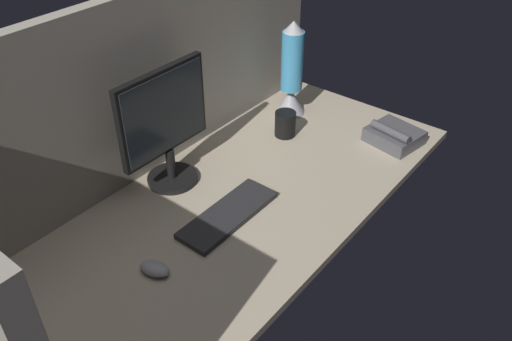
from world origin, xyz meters
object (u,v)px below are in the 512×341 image
(monitor, at_px, (165,124))
(mouse, at_px, (155,268))
(mug_black_travel, at_px, (285,124))
(lava_lamp, at_px, (292,76))
(keyboard, at_px, (228,215))
(desk_phone, at_px, (394,136))

(monitor, relative_size, mouse, 4.46)
(mug_black_travel, xyz_separation_m, lava_lamp, (0.16, 0.09, 0.12))
(monitor, height_order, keyboard, monitor)
(monitor, relative_size, mug_black_travel, 4.15)
(mouse, distance_m, lava_lamp, 1.05)
(mouse, xyz_separation_m, desk_phone, (1.07, -0.22, 0.01))
(mug_black_travel, height_order, lava_lamp, lava_lamp)
(keyboard, height_order, lava_lamp, lava_lamp)
(lava_lamp, bearing_deg, mouse, -166.88)
(monitor, bearing_deg, desk_phone, -35.51)
(mouse, height_order, desk_phone, desk_phone)
(keyboard, bearing_deg, mug_black_travel, 16.14)
(desk_phone, bearing_deg, keyboard, 163.67)
(keyboard, relative_size, lava_lamp, 0.91)
(mouse, xyz_separation_m, lava_lamp, (1.01, 0.23, 0.15))
(monitor, xyz_separation_m, mug_black_travel, (0.50, -0.14, -0.18))
(monitor, height_order, lava_lamp, monitor)
(monitor, height_order, mug_black_travel, monitor)
(monitor, relative_size, desk_phone, 1.97)
(mouse, distance_m, mug_black_travel, 0.86)
(mug_black_travel, bearing_deg, lava_lamp, 28.86)
(keyboard, bearing_deg, lava_lamp, 19.39)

